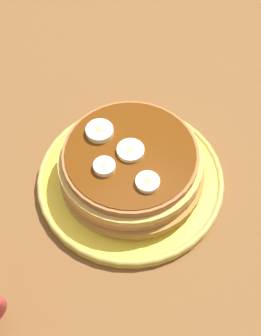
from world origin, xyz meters
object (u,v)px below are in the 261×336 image
pancake_stack (131,167)px  banana_slice_3 (105,167)px  banana_slice_2 (148,182)px  plate (130,179)px  banana_slice_0 (126,150)px  banana_slice_1 (100,131)px

pancake_stack → banana_slice_3: (-3.83, 0.22, 3.19)cm
banana_slice_2 → banana_slice_3: banana_slice_3 is taller
plate → banana_slice_2: (-1.22, -4.83, 6.40)cm
plate → pancake_stack: size_ratio=1.30×
banana_slice_0 → banana_slice_3: (-3.60, -0.49, 0.07)cm
plate → banana_slice_3: bearing=-179.1°
banana_slice_1 → plate: bearing=-74.6°
plate → banana_slice_1: banana_slice_1 is taller
plate → banana_slice_2: size_ratio=8.68×
pancake_stack → banana_slice_0: 3.21cm
banana_slice_0 → banana_slice_2: (-0.86, -5.26, 0.01)cm
banana_slice_1 → banana_slice_3: bearing=-119.2°
pancake_stack → banana_slice_2: banana_slice_2 is taller
pancake_stack → banana_slice_0: bearing=108.2°
plate → pancake_stack: pancake_stack is taller
banana_slice_0 → banana_slice_3: size_ratio=1.27×
banana_slice_1 → banana_slice_2: size_ratio=1.22×
plate → pancake_stack: 3.29cm
pancake_stack → banana_slice_3: bearing=176.8°
pancake_stack → banana_slice_3: 4.99cm
banana_slice_0 → banana_slice_1: bearing=102.4°
plate → banana_slice_2: bearing=-104.1°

